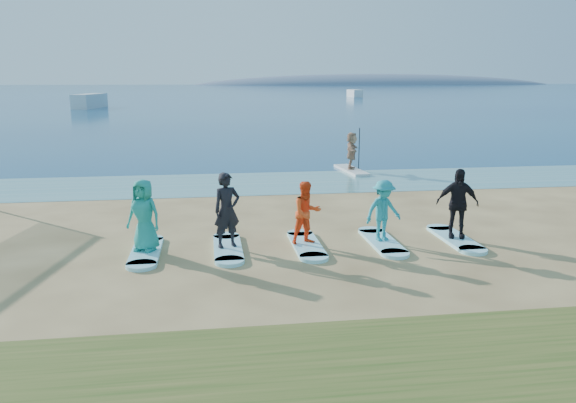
{
  "coord_description": "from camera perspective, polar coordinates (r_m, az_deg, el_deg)",
  "views": [
    {
      "loc": [
        -0.53,
        -12.11,
        4.28
      ],
      "look_at": [
        1.48,
        2.0,
        1.1
      ],
      "focal_mm": 35.0,
      "sensor_mm": 36.0,
      "label": 1
    }
  ],
  "objects": [
    {
      "name": "ground",
      "position": [
        12.85,
        -5.32,
        -6.93
      ],
      "size": [
        600.0,
        600.0,
        0.0
      ],
      "primitive_type": "plane",
      "color": "tan",
      "rests_on": "ground"
    },
    {
      "name": "shallow_water",
      "position": [
        23.02,
        -6.66,
        1.79
      ],
      "size": [
        600.0,
        600.0,
        0.0
      ],
      "primitive_type": "plane",
      "color": "teal",
      "rests_on": "ground"
    },
    {
      "name": "ocean",
      "position": [
        172.16,
        -8.1,
        11.02
      ],
      "size": [
        600.0,
        600.0,
        0.0
      ],
      "primitive_type": "plane",
      "color": "navy",
      "rests_on": "ground"
    },
    {
      "name": "island_ridge",
      "position": [
        326.43,
        9.07,
        11.66
      ],
      "size": [
        220.0,
        56.0,
        18.0
      ],
      "primitive_type": "ellipsoid",
      "color": "slate",
      "rests_on": "ground"
    },
    {
      "name": "paddleboard",
      "position": [
        26.11,
        6.43,
        3.19
      ],
      "size": [
        0.99,
        3.05,
        0.12
      ],
      "primitive_type": "cube",
      "rotation": [
        0.0,
        0.0,
        0.1
      ],
      "color": "silver",
      "rests_on": "ground"
    },
    {
      "name": "paddleboarder",
      "position": [
        25.98,
        6.48,
        5.15
      ],
      "size": [
        0.92,
        1.64,
        1.68
      ],
      "primitive_type": "imported",
      "rotation": [
        0.0,
        0.0,
        1.28
      ],
      "color": "tan",
      "rests_on": "paddleboard"
    },
    {
      "name": "boat_offshore_a",
      "position": [
        84.04,
        -19.45,
        8.94
      ],
      "size": [
        3.67,
        8.06,
        1.95
      ],
      "primitive_type": "cube",
      "rotation": [
        0.0,
        0.0,
        -0.19
      ],
      "color": "silver",
      "rests_on": "ground"
    },
    {
      "name": "boat_offshore_b",
      "position": [
        123.88,
        6.77,
        10.5
      ],
      "size": [
        2.03,
        6.87,
        1.55
      ],
      "primitive_type": "cube",
      "rotation": [
        0.0,
        0.0,
        -0.01
      ],
      "color": "silver",
      "rests_on": "ground"
    },
    {
      "name": "surfboard_0",
      "position": [
        14.37,
        -14.23,
        -4.96
      ],
      "size": [
        0.7,
        2.2,
        0.09
      ],
      "primitive_type": "cube",
      "color": "#A0EDF8",
      "rests_on": "ground"
    },
    {
      "name": "student_0",
      "position": [
        14.12,
        -14.43,
        -1.35
      ],
      "size": [
        1.02,
        0.88,
        1.77
      ],
      "primitive_type": "imported",
      "rotation": [
        0.0,
        0.0,
        -0.43
      ],
      "color": "teal",
      "rests_on": "surfboard_0"
    },
    {
      "name": "surfboard_1",
      "position": [
        14.28,
        -6.13,
        -4.74
      ],
      "size": [
        0.7,
        2.2,
        0.09
      ],
      "primitive_type": "cube",
      "color": "#A0EDF8",
      "rests_on": "ground"
    },
    {
      "name": "student_1",
      "position": [
        14.02,
        -6.23,
        -0.88
      ],
      "size": [
        0.81,
        0.67,
        1.89
      ],
      "primitive_type": "imported",
      "rotation": [
        0.0,
        0.0,
        0.37
      ],
      "color": "black",
      "rests_on": "surfboard_1"
    },
    {
      "name": "surfboard_2",
      "position": [
        14.48,
        1.89,
        -4.43
      ],
      "size": [
        0.7,
        2.2,
        0.09
      ],
      "primitive_type": "cube",
      "color": "#A0EDF8",
      "rests_on": "ground"
    },
    {
      "name": "student_2",
      "position": [
        14.26,
        1.91,
        -1.15
      ],
      "size": [
        0.93,
        0.82,
        1.61
      ],
      "primitive_type": "imported",
      "rotation": [
        0.0,
        0.0,
        0.3
      ],
      "color": "#FF4C1A",
      "rests_on": "surfboard_2"
    },
    {
      "name": "surfboard_3",
      "position": [
        14.95,
        9.54,
        -4.05
      ],
      "size": [
        0.7,
        2.2,
        0.09
      ],
      "primitive_type": "cube",
      "color": "#A0EDF8",
      "rests_on": "ground"
    },
    {
      "name": "student_3",
      "position": [
        14.74,
        9.66,
        -0.9
      ],
      "size": [
        1.16,
        0.87,
        1.6
      ],
      "primitive_type": "imported",
      "rotation": [
        0.0,
        0.0,
        0.3
      ],
      "color": "teal",
      "rests_on": "surfboard_3"
    },
    {
      "name": "surfboard_4",
      "position": [
        15.67,
        16.6,
        -3.64
      ],
      "size": [
        0.7,
        2.2,
        0.09
      ],
      "primitive_type": "cube",
      "color": "#A0EDF8",
      "rests_on": "ground"
    },
    {
      "name": "student_4",
      "position": [
        15.44,
        16.82,
        -0.17
      ],
      "size": [
        1.17,
        0.72,
        1.85
      ],
      "primitive_type": "imported",
      "rotation": [
        0.0,
        0.0,
        -0.27
      ],
      "color": "black",
      "rests_on": "surfboard_4"
    }
  ]
}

